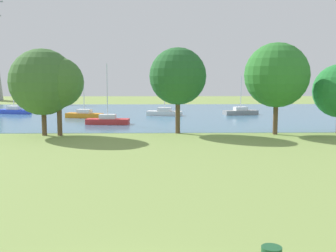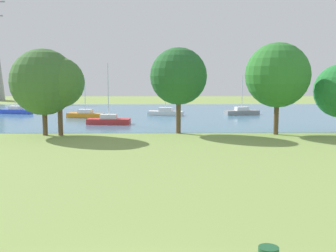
# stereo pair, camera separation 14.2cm
# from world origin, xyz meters

# --- Properties ---
(ground_plane) EXTENTS (160.00, 160.00, 0.00)m
(ground_plane) POSITION_xyz_m (0.00, 22.00, 0.00)
(ground_plane) COLOR #7F994C
(water_surface) EXTENTS (140.00, 40.00, 0.02)m
(water_surface) POSITION_xyz_m (0.00, 50.00, 0.01)
(water_surface) COLOR teal
(water_surface) RESTS_ON ground
(sailboat_gray) EXTENTS (5.02, 2.59, 5.41)m
(sailboat_gray) POSITION_xyz_m (12.31, 48.43, 0.45)
(sailboat_gray) COLOR gray
(sailboat_gray) RESTS_ON water_surface
(sailboat_red) EXTENTS (4.90, 1.85, 6.77)m
(sailboat_red) POSITION_xyz_m (-4.87, 37.37, 0.46)
(sailboat_red) COLOR red
(sailboat_red) RESTS_ON water_surface
(sailboat_orange) EXTENTS (5.03, 2.85, 5.15)m
(sailboat_orange) POSITION_xyz_m (-8.78, 44.55, 0.44)
(sailboat_orange) COLOR orange
(sailboat_orange) RESTS_ON water_surface
(sailboat_blue) EXTENTS (5.03, 2.83, 5.67)m
(sailboat_blue) POSITION_xyz_m (-19.97, 50.75, 0.45)
(sailboat_blue) COLOR blue
(sailboat_blue) RESTS_ON water_surface
(sailboat_white) EXTENTS (5.02, 2.56, 7.67)m
(sailboat_white) POSITION_xyz_m (1.64, 47.50, 0.47)
(sailboat_white) COLOR white
(sailboat_white) RESTS_ON water_surface
(tree_west_far) EXTENTS (6.01, 6.01, 7.87)m
(tree_west_far) POSITION_xyz_m (-9.57, 28.75, 4.86)
(tree_west_far) COLOR brown
(tree_west_far) RESTS_ON ground
(tree_west_near) EXTENTS (4.57, 4.57, 7.11)m
(tree_west_near) POSITION_xyz_m (-8.14, 28.66, 4.80)
(tree_west_near) COLOR brown
(tree_west_near) RESTS_ON ground
(tree_east_far) EXTENTS (5.35, 5.35, 8.07)m
(tree_east_far) POSITION_xyz_m (2.70, 29.92, 5.38)
(tree_east_far) COLOR brown
(tree_east_far) RESTS_ON ground
(tree_mid_shore) EXTENTS (5.95, 5.95, 8.46)m
(tree_mid_shore) POSITION_xyz_m (11.74, 28.99, 5.48)
(tree_mid_shore) COLOR brown
(tree_mid_shore) RESTS_ON ground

